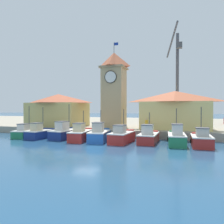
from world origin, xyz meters
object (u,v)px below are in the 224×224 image
object	(u,v)px
fishing_boat_left_outer	(40,133)
warehouse_left	(58,110)
fishing_boat_mid_right	(122,136)
fishing_boat_center	(100,135)
fishing_boat_far_left	(27,132)
port_crane_far	(177,88)
warehouse_right	(175,110)
fishing_boat_mid_left	(82,134)
dock_worker_along_quay	(146,124)
dock_worker_near_tower	(71,122)
clock_tower	(114,88)
fishing_boat_right_outer	(177,138)
fishing_boat_far_right	(201,140)
fishing_boat_left_inner	(66,133)
fishing_boat_right_inner	(148,137)

from	to	relation	value
fishing_boat_left_outer	warehouse_left	xyz separation A→B (m)	(-1.73, 7.25, 3.06)
fishing_boat_mid_right	warehouse_left	world-z (taller)	warehouse_left
warehouse_left	fishing_boat_center	bearing A→B (deg)	-34.58
fishing_boat_far_left	fishing_boat_left_outer	bearing A→B (deg)	-12.79
port_crane_far	warehouse_right	bearing A→B (deg)	-89.82
warehouse_right	port_crane_far	distance (m)	9.99
fishing_boat_far_left	warehouse_left	world-z (taller)	warehouse_left
fishing_boat_mid_left	dock_worker_along_quay	bearing A→B (deg)	35.50
dock_worker_near_tower	fishing_boat_center	bearing A→B (deg)	-35.78
fishing_boat_mid_right	dock_worker_near_tower	bearing A→B (deg)	152.50
fishing_boat_far_left	clock_tower	bearing A→B (deg)	38.17
fishing_boat_mid_left	fishing_boat_right_outer	distance (m)	11.44
clock_tower	dock_worker_near_tower	xyz separation A→B (m)	(-5.62, -3.87, -5.45)
warehouse_right	port_crane_far	xyz separation A→B (m)	(-0.03, 9.15, 4.01)
warehouse_right	dock_worker_along_quay	world-z (taller)	warehouse_right
fishing_boat_right_outer	fishing_boat_left_outer	bearing A→B (deg)	-178.87
fishing_boat_far_right	warehouse_left	world-z (taller)	warehouse_left
fishing_boat_left_inner	fishing_boat_center	distance (m)	5.18
fishing_boat_far_right	port_crane_far	xyz separation A→B (m)	(-3.04, 17.36, 7.15)
fishing_boat_far_right	fishing_boat_left_outer	bearing A→B (deg)	-179.91
fishing_boat_left_inner	fishing_boat_center	xyz separation A→B (m)	(5.13, -0.75, 0.02)
fishing_boat_center	clock_tower	xyz separation A→B (m)	(-0.87, 8.55, 6.52)
warehouse_left	dock_worker_along_quay	size ratio (longest dim) A/B	5.53
fishing_boat_center	fishing_boat_mid_right	bearing A→B (deg)	-4.23
fishing_boat_left_inner	fishing_boat_mid_right	size ratio (longest dim) A/B	1.08
fishing_boat_center	fishing_boat_mid_right	size ratio (longest dim) A/B	1.10
fishing_boat_left_inner	fishing_boat_right_outer	xyz separation A→B (m)	(14.22, -0.59, 0.00)
fishing_boat_center	port_crane_far	distance (m)	20.47
fishing_boat_mid_right	port_crane_far	world-z (taller)	port_crane_far
fishing_boat_mid_left	dock_worker_along_quay	size ratio (longest dim) A/B	3.22
fishing_boat_mid_right	fishing_boat_far_right	world-z (taller)	fishing_boat_far_right
fishing_boat_far_left	fishing_boat_right_inner	xyz separation A→B (m)	(17.11, 0.21, 0.06)
fishing_boat_center	warehouse_left	xyz separation A→B (m)	(-10.23, 7.06, 2.98)
fishing_boat_mid_right	dock_worker_near_tower	world-z (taller)	fishing_boat_mid_right
clock_tower	fishing_boat_left_inner	bearing A→B (deg)	-118.62
clock_tower	fishing_boat_right_outer	bearing A→B (deg)	-40.12
fishing_boat_right_inner	dock_worker_along_quay	xyz separation A→B (m)	(-0.96, 4.37, 1.15)
fishing_boat_right_outer	dock_worker_near_tower	size ratio (longest dim) A/B	3.13
fishing_boat_left_outer	fishing_boat_right_outer	bearing A→B (deg)	1.13
fishing_boat_left_outer	fishing_boat_left_inner	world-z (taller)	fishing_boat_left_inner
fishing_boat_left_inner	fishing_boat_mid_left	world-z (taller)	fishing_boat_left_inner
fishing_boat_left_outer	warehouse_left	bearing A→B (deg)	103.42
dock_worker_near_tower	warehouse_left	bearing A→B (deg)	147.58
fishing_boat_left_inner	fishing_boat_right_inner	xyz separation A→B (m)	(11.03, -0.11, -0.06)
fishing_boat_left_inner	fishing_boat_right_inner	size ratio (longest dim) A/B	1.08
fishing_boat_far_right	clock_tower	distance (m)	16.60
fishing_boat_mid_right	warehouse_left	size ratio (longest dim) A/B	0.54
fishing_boat_left_outer	fishing_boat_far_right	xyz separation A→B (m)	(20.12, 0.03, -0.01)
fishing_boat_left_inner	fishing_boat_far_right	size ratio (longest dim) A/B	1.25
fishing_boat_center	clock_tower	bearing A→B (deg)	95.82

